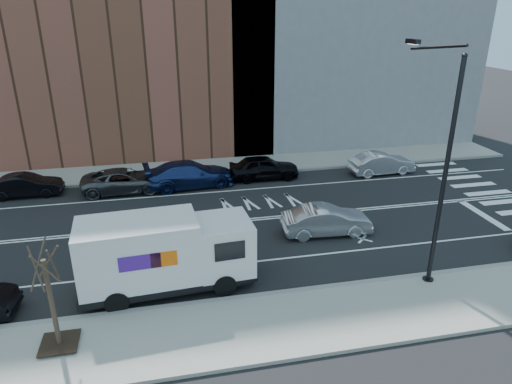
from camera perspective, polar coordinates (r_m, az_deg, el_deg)
name	(u,v)px	position (r m, az deg, el deg)	size (l,w,h in m)	color
ground	(230,221)	(24.11, -3.24, -3.70)	(120.00, 120.00, 0.00)	black
sidewalk_near	(269,326)	(16.69, 1.70, -16.35)	(44.00, 3.60, 0.15)	gray
sidewalk_far	(211,167)	(32.19, -5.71, 3.08)	(44.00, 3.60, 0.15)	gray
curb_near	(259,296)	(18.10, 0.32, -12.88)	(44.00, 0.25, 0.17)	gray
curb_far	(214,176)	(30.49, -5.31, 2.03)	(44.00, 0.25, 0.17)	gray
crosswalk	(496,197)	(30.65, 27.78, -0.57)	(3.00, 14.00, 0.01)	white
road_markings	(230,221)	(24.11, -3.24, -3.69)	(40.00, 8.60, 0.01)	white
bldg_brick	(82,0)	(37.43, -20.93, 21.51)	(26.00, 10.00, 22.00)	brown
streetlight	(439,161)	(18.59, 21.92, 3.63)	(0.44, 4.02, 9.34)	black
street_tree	(53,312)	(16.33, -23.99, -13.53)	(1.20, 1.20, 3.75)	black
fedex_van	(165,253)	(18.18, -11.28, -7.47)	(6.89, 2.76, 3.08)	black
far_parked_b	(26,185)	(30.33, -26.79, 0.74)	(1.42, 4.07, 1.34)	black
far_parked_c	(125,181)	(28.87, -16.11, 1.38)	(2.34, 5.07, 1.41)	#46484D
far_parked_d	(190,174)	(28.81, -8.28, 2.22)	(2.27, 5.59, 1.62)	navy
far_parked_e	(264,167)	(29.87, 0.99, 3.10)	(1.84, 4.56, 1.56)	black
far_parked_f	(381,163)	(31.97, 15.41, 3.48)	(1.54, 4.41, 1.45)	silver
driving_sedan	(326,220)	(22.78, 8.79, -3.53)	(1.53, 4.38, 1.44)	#B7B7BC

